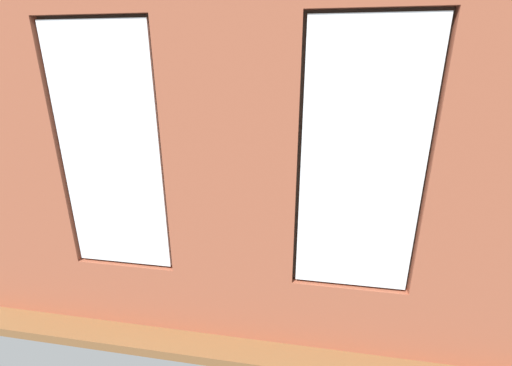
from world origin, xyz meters
TOP-DOWN VIEW (x-y plane):
  - ground_plane at (0.00, 0.00)m, footprint 6.26×5.69m
  - brick_wall_with_windows at (0.00, 2.46)m, footprint 5.66×0.30m
  - white_wall_right at (2.78, 0.20)m, footprint 0.10×4.69m
  - couch_by_window at (0.27, 1.81)m, footprint 2.06×0.87m
  - couch_left at (-2.13, 0.78)m, footprint 1.02×2.14m
  - coffee_table at (0.39, -0.14)m, footprint 1.54×0.83m
  - cup_ceramic at (0.59, -0.25)m, footprint 0.09×0.09m
  - remote_gray at (0.28, -0.02)m, footprint 0.10×0.18m
  - remote_black at (-0.03, -0.29)m, footprint 0.17×0.13m
  - media_console at (2.48, -0.33)m, footprint 1.03×0.42m
  - tv_flatscreen at (2.48, -0.33)m, footprint 0.93×0.20m
  - papasan_chair at (1.18, -1.83)m, footprint 1.05×1.05m
  - potted_plant_by_left_couch at (-1.73, -0.71)m, footprint 0.26×0.26m
  - potted_plant_mid_room_small at (-1.14, -1.07)m, footprint 0.31×0.31m
  - potted_plant_corner_near_left at (-2.28, -1.85)m, footprint 0.89×0.80m
  - potted_plant_beside_window_right at (2.19, 1.92)m, footprint 1.12×1.02m

SIDE VIEW (x-z plane):
  - ground_plane at x=0.00m, z-range -0.10..0.00m
  - media_console at x=2.48m, z-range 0.00..0.47m
  - potted_plant_mid_room_small at x=-1.14m, z-range 0.09..0.52m
  - potted_plant_by_left_couch at x=-1.73m, z-range 0.09..0.53m
  - couch_left at x=-2.13m, z-range -0.07..0.73m
  - couch_by_window at x=0.27m, z-range -0.07..0.73m
  - coffee_table at x=0.39m, z-range 0.16..0.56m
  - remote_gray at x=0.28m, z-range 0.41..0.43m
  - remote_black at x=-0.03m, z-range 0.41..0.43m
  - papasan_chair at x=1.18m, z-range 0.10..0.77m
  - cup_ceramic at x=0.59m, z-range 0.41..0.51m
  - potted_plant_corner_near_left at x=-2.28m, z-range -0.02..1.17m
  - potted_plant_beside_window_right at x=2.19m, z-range 0.05..1.40m
  - tv_flatscreen at x=2.48m, z-range 0.47..1.12m
  - brick_wall_with_windows at x=0.00m, z-range -0.06..3.16m
  - white_wall_right at x=2.78m, z-range 0.00..3.22m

